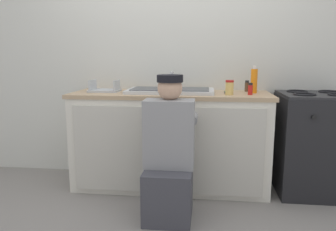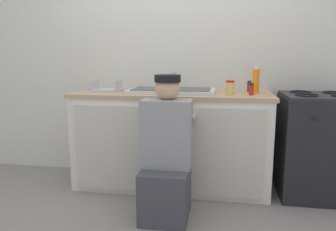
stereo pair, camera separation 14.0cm
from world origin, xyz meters
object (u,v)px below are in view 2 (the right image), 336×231
at_px(spice_bottle_red, 251,89).
at_px(condiment_jar, 230,88).
at_px(soap_bottle_orange, 256,81).
at_px(spice_bottle_pepper, 249,87).
at_px(dish_rack_tray, 107,89).
at_px(plumber_person, 166,159).
at_px(stove_range, 316,145).
at_px(sink_double_basin, 172,90).
at_px(cell_phone, 230,93).

distance_m(spice_bottle_red, condiment_jar, 0.18).
height_order(soap_bottle_orange, spice_bottle_pepper, soap_bottle_orange).
bearing_deg(dish_rack_tray, spice_bottle_red, -4.52).
xyz_separation_m(plumber_person, dish_rack_tray, (-0.69, 0.63, 0.47)).
bearing_deg(spice_bottle_pepper, soap_bottle_orange, -70.96).
distance_m(stove_range, dish_rack_tray, 2.00).
bearing_deg(soap_bottle_orange, condiment_jar, -144.34).
bearing_deg(sink_double_basin, stove_range, -0.10).
relative_size(plumber_person, spice_bottle_pepper, 10.52).
bearing_deg(sink_double_basin, dish_rack_tray, 179.66).
bearing_deg(dish_rack_tray, spice_bottle_pepper, 7.21).
relative_size(sink_double_basin, spice_bottle_pepper, 7.62).
bearing_deg(condiment_jar, dish_rack_tray, 173.80).
bearing_deg(dish_rack_tray, cell_phone, 0.75).
distance_m(spice_bottle_red, cell_phone, 0.22).
bearing_deg(soap_bottle_orange, plumber_person, -136.71).
xyz_separation_m(sink_double_basin, soap_bottle_orange, (0.76, 0.04, 0.09)).
relative_size(sink_double_basin, cell_phone, 5.71).
height_order(cell_phone, spice_bottle_pepper, spice_bottle_pepper).
xyz_separation_m(dish_rack_tray, condiment_jar, (1.16, -0.13, 0.04)).
bearing_deg(soap_bottle_orange, dish_rack_tray, -178.41).
relative_size(sink_double_basin, soap_bottle_orange, 3.20).
xyz_separation_m(cell_phone, condiment_jar, (-0.00, -0.14, 0.06)).
bearing_deg(spice_bottle_red, plumber_person, -141.68).
relative_size(spice_bottle_red, cell_phone, 0.75).
distance_m(condiment_jar, spice_bottle_pepper, 0.35).
xyz_separation_m(soap_bottle_orange, spice_bottle_red, (-0.05, -0.14, -0.06)).
distance_m(dish_rack_tray, cell_phone, 1.16).
relative_size(stove_range, condiment_jar, 7.27).
height_order(sink_double_basin, cell_phone, sink_double_basin).
distance_m(soap_bottle_orange, condiment_jar, 0.29).
relative_size(spice_bottle_red, spice_bottle_pepper, 1.00).
xyz_separation_m(dish_rack_tray, cell_phone, (1.16, 0.02, -0.02)).
bearing_deg(plumber_person, cell_phone, 53.44).
height_order(stove_range, dish_rack_tray, dish_rack_tray).
distance_m(cell_phone, condiment_jar, 0.15).
bearing_deg(plumber_person, stove_range, 26.34).
relative_size(spice_bottle_red, condiment_jar, 0.82).
distance_m(stove_range, spice_bottle_red, 0.78).
bearing_deg(sink_double_basin, plumber_person, -84.77).
height_order(stove_range, spice_bottle_pepper, spice_bottle_pepper).
relative_size(soap_bottle_orange, condiment_jar, 1.95).
height_order(plumber_person, soap_bottle_orange, soap_bottle_orange).
height_order(dish_rack_tray, spice_bottle_pepper, dish_rack_tray).
bearing_deg(spice_bottle_pepper, dish_rack_tray, -172.79).
height_order(sink_double_basin, stove_range, sink_double_basin).
distance_m(stove_range, cell_phone, 0.90).
distance_m(sink_double_basin, spice_bottle_red, 0.72).
relative_size(dish_rack_tray, spice_bottle_pepper, 2.67).
height_order(spice_bottle_red, spice_bottle_pepper, same).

